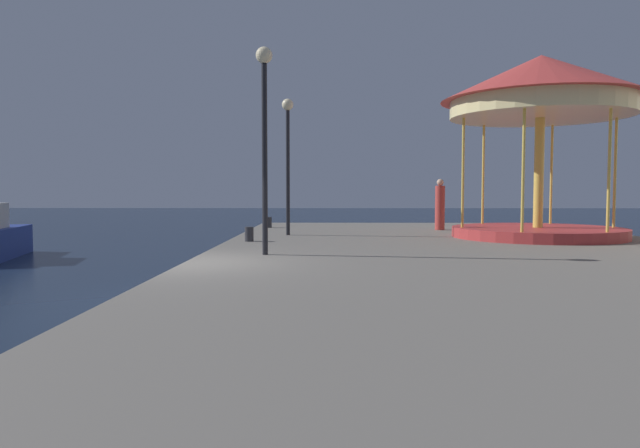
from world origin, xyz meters
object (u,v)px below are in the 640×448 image
lamp_post_far_end (288,142)px  person_near_carousel (440,206)px  carousel (540,103)px  lamp_post_mid_promenade (264,114)px  bollard_center (249,234)px  bollard_south (269,222)px

lamp_post_far_end → person_near_carousel: lamp_post_far_end is taller
carousel → lamp_post_far_end: (-7.50, 0.81, -1.07)m
lamp_post_mid_promenade → bollard_center: bearing=103.8°
lamp_post_far_end → bollard_center: (-0.91, -2.24, -2.70)m
lamp_post_far_end → person_near_carousel: (5.23, 2.45, -2.06)m
carousel → lamp_post_mid_promenade: (-7.61, -4.67, -0.94)m
carousel → bollard_center: size_ratio=14.45×
bollard_south → person_near_carousel: person_near_carousel is taller
carousel → lamp_post_mid_promenade: carousel is taller
carousel → bollard_center: bearing=-170.4°
lamp_post_mid_promenade → lamp_post_far_end: lamp_post_mid_promenade is taller
carousel → lamp_post_mid_promenade: 8.98m
bollard_south → bollard_center: 5.80m
lamp_post_far_end → bollard_center: 3.63m
lamp_post_far_end → bollard_south: lamp_post_far_end is taller
bollard_center → carousel: bearing=9.6°
lamp_post_far_end → person_near_carousel: 6.13m
bollard_south → lamp_post_far_end: bearing=-74.5°
lamp_post_mid_promenade → person_near_carousel: bearing=56.0°
carousel → lamp_post_far_end: carousel is taller
lamp_post_mid_promenade → person_near_carousel: (5.34, 7.93, -2.19)m
lamp_post_mid_promenade → lamp_post_far_end: (0.12, 5.49, -0.14)m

